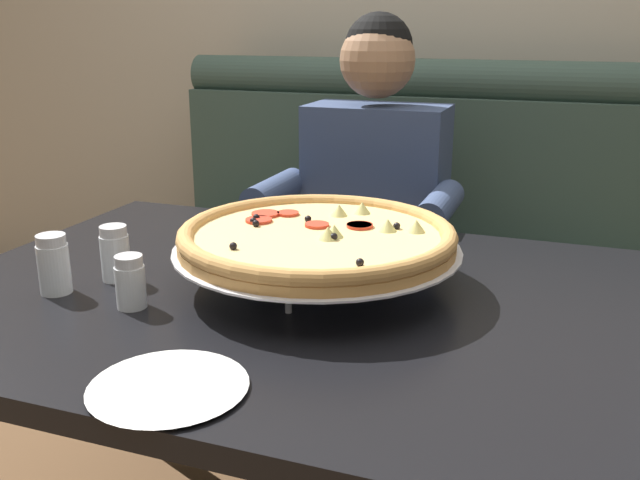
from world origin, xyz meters
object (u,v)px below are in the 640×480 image
(dining_table, at_px, (290,330))
(shaker_parmesan, at_px, (131,286))
(diner_main, at_px, (365,219))
(plate_near_left, at_px, (168,383))
(pizza, at_px, (317,238))
(shaker_oregano, at_px, (115,257))
(booth_bench, at_px, (404,292))
(shaker_pepper_flakes, at_px, (54,268))

(dining_table, height_order, shaker_parmesan, shaker_parmesan)
(diner_main, height_order, plate_near_left, diner_main)
(shaker_parmesan, bearing_deg, plate_near_left, -46.79)
(dining_table, distance_m, pizza, 0.19)
(diner_main, xyz_separation_m, shaker_oregano, (-0.29, -0.76, 0.09))
(booth_bench, distance_m, plate_near_left, 1.42)
(plate_near_left, bearing_deg, shaker_pepper_flakes, 148.15)
(shaker_parmesan, relative_size, shaker_pepper_flakes, 0.85)
(shaker_pepper_flakes, relative_size, shaker_oregano, 1.03)
(shaker_pepper_flakes, distance_m, plate_near_left, 0.47)
(pizza, distance_m, plate_near_left, 0.46)
(shaker_pepper_flakes, bearing_deg, booth_bench, 69.93)
(diner_main, xyz_separation_m, plate_near_left, (0.04, -1.10, 0.06))
(shaker_parmesan, xyz_separation_m, shaker_pepper_flakes, (-0.18, 0.01, 0.01))
(pizza, height_order, shaker_oregano, pizza)
(dining_table, distance_m, shaker_pepper_flakes, 0.46)
(pizza, height_order, shaker_pepper_flakes, pizza)
(dining_table, height_order, pizza, pizza)
(diner_main, height_order, pizza, diner_main)
(pizza, relative_size, plate_near_left, 2.45)
(diner_main, bearing_deg, shaker_pepper_flakes, -112.29)
(pizza, relative_size, shaker_parmesan, 5.67)
(pizza, bearing_deg, plate_near_left, -96.62)
(pizza, xyz_separation_m, shaker_oregano, (-0.38, -0.11, -0.05))
(shaker_pepper_flakes, height_order, plate_near_left, shaker_pepper_flakes)
(shaker_parmesan, height_order, plate_near_left, shaker_parmesan)
(shaker_oregano, xyz_separation_m, plate_near_left, (0.33, -0.34, -0.04))
(booth_bench, distance_m, pizza, 1.02)
(shaker_pepper_flakes, bearing_deg, plate_near_left, -31.85)
(dining_table, xyz_separation_m, diner_main, (-0.06, 0.70, 0.03))
(shaker_pepper_flakes, xyz_separation_m, plate_near_left, (0.39, -0.25, -0.04))
(pizza, distance_m, shaker_pepper_flakes, 0.50)
(pizza, bearing_deg, shaker_parmesan, -141.23)
(booth_bench, height_order, dining_table, booth_bench)
(shaker_oregano, distance_m, plate_near_left, 0.48)
(shaker_parmesan, distance_m, shaker_pepper_flakes, 0.18)
(pizza, relative_size, shaker_oregano, 4.98)
(diner_main, relative_size, shaker_parmesan, 13.17)
(booth_bench, height_order, pizza, booth_bench)
(booth_bench, xyz_separation_m, pizza, (0.04, -0.92, 0.45))
(booth_bench, height_order, plate_near_left, booth_bench)
(booth_bench, bearing_deg, shaker_parmesan, -101.71)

